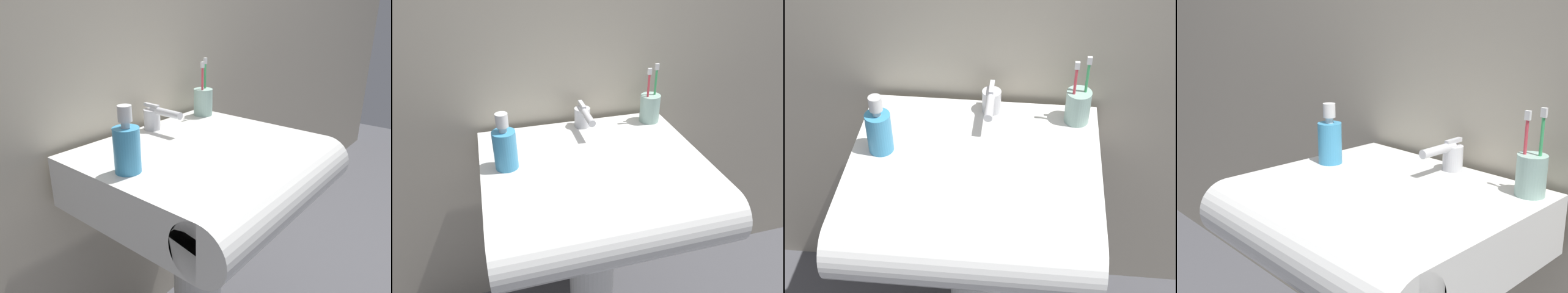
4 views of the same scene
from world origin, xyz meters
TOP-DOWN VIEW (x-y plane):
  - sink_basin at (0.00, -0.05)m, footprint 0.61×0.56m
  - faucet at (0.02, 0.19)m, footprint 0.05×0.14m
  - toothbrush_cup at (0.25, 0.18)m, footprint 0.06×0.06m
  - soap_bottle at (-0.23, 0.02)m, footprint 0.06×0.06m

SIDE VIEW (x-z plane):
  - sink_basin at x=0.00m, z-range 0.60..0.74m
  - faucet at x=0.02m, z-range 0.74..0.82m
  - toothbrush_cup at x=0.25m, z-range 0.69..0.89m
  - soap_bottle at x=-0.23m, z-range 0.72..0.88m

